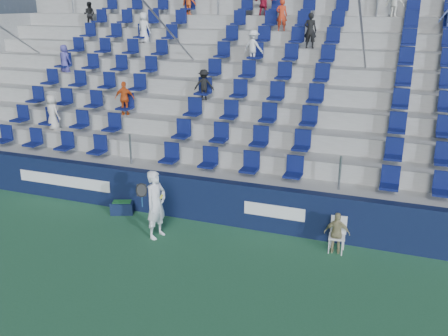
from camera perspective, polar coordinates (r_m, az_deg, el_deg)
name	(u,v)px	position (r m, az deg, el deg)	size (l,w,h in m)	color
ground	(170,280)	(11.13, -6.18, -12.59)	(70.00, 70.00, 0.00)	#2B6440
sponsor_wall	(222,202)	(13.44, -0.27, -3.91)	(24.00, 0.32, 1.20)	#0F1838
grandstand	(273,109)	(17.64, 5.64, 6.73)	(24.00, 8.17, 6.63)	#A6A6A1
tennis_player	(156,204)	(12.66, -7.77, -4.14)	(0.69, 0.72, 1.77)	white
line_judge_chair	(338,232)	(12.34, 12.87, -7.09)	(0.42, 0.43, 0.87)	white
line_judge	(337,233)	(12.20, 12.78, -7.27)	(0.61, 0.25, 1.03)	tan
ball_bin	(122,207)	(14.47, -11.55, -4.36)	(0.73, 0.61, 0.35)	#0F1A37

